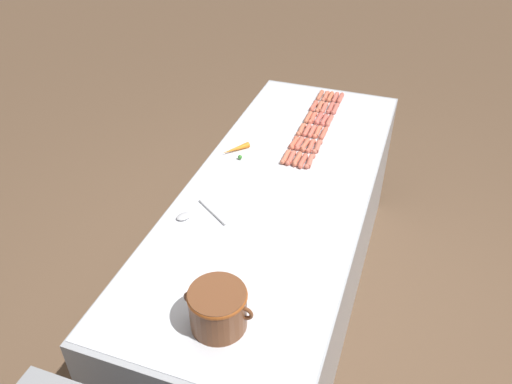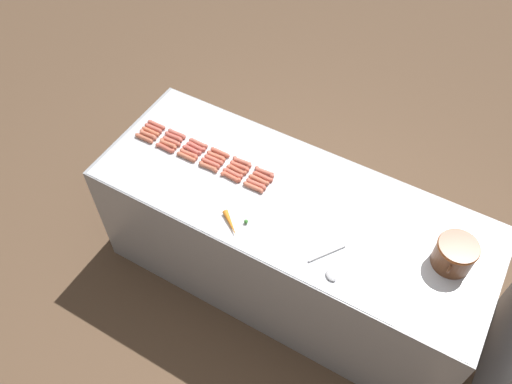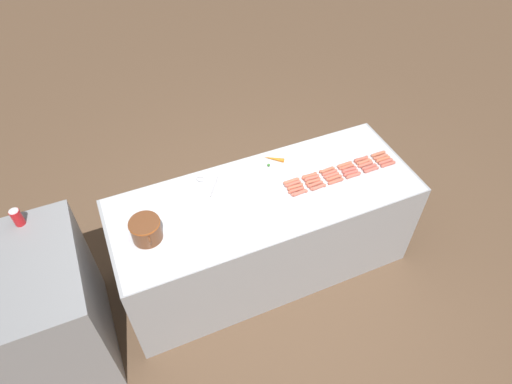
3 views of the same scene
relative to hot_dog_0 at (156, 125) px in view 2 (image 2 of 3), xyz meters
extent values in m
plane|color=brown|center=(0.09, 1.02, -0.91)|extent=(20.00, 20.00, 0.00)
cube|color=#9EA0A5|center=(0.09, 1.02, -0.46)|extent=(0.88, 2.33, 0.89)
cube|color=silver|center=(0.09, 1.02, -0.02)|extent=(0.86, 2.29, 0.00)
cylinder|color=#C35C4B|center=(0.00, 0.00, 0.00)|extent=(0.03, 0.11, 0.03)
sphere|color=#C35C4B|center=(0.00, -0.05, 0.00)|extent=(0.03, 0.03, 0.03)
sphere|color=#C35C4B|center=(0.00, 0.05, 0.00)|extent=(0.03, 0.03, 0.03)
cylinder|color=#C15F51|center=(0.00, 0.16, 0.00)|extent=(0.03, 0.11, 0.03)
sphere|color=#C15F51|center=(0.00, 0.11, 0.00)|extent=(0.03, 0.03, 0.03)
sphere|color=#C15F51|center=(0.00, 0.21, 0.00)|extent=(0.03, 0.03, 0.03)
cylinder|color=#BF6150|center=(0.00, 0.32, 0.00)|extent=(0.03, 0.11, 0.03)
sphere|color=#BF6150|center=(0.00, 0.27, 0.00)|extent=(0.03, 0.03, 0.03)
sphere|color=#BF6150|center=(0.00, 0.37, 0.00)|extent=(0.03, 0.03, 0.03)
cylinder|color=#C55E49|center=(0.00, 0.48, 0.00)|extent=(0.03, 0.11, 0.03)
sphere|color=#C55E49|center=(0.00, 0.42, 0.00)|extent=(0.03, 0.03, 0.03)
sphere|color=#C55E49|center=(0.00, 0.53, 0.00)|extent=(0.03, 0.03, 0.03)
cylinder|color=#BF6451|center=(0.00, 0.63, 0.00)|extent=(0.04, 0.11, 0.03)
sphere|color=#BF6451|center=(-0.01, 0.58, 0.00)|extent=(0.03, 0.03, 0.03)
sphere|color=#BF6451|center=(0.00, 0.68, 0.00)|extent=(0.03, 0.03, 0.03)
cylinder|color=#C16451|center=(0.00, 0.79, 0.00)|extent=(0.04, 0.11, 0.03)
sphere|color=#C16451|center=(0.00, 0.73, 0.00)|extent=(0.03, 0.03, 0.03)
sphere|color=#C16451|center=(0.00, 0.84, 0.00)|extent=(0.03, 0.03, 0.03)
cylinder|color=#C56051|center=(0.03, 0.00, 0.00)|extent=(0.03, 0.11, 0.03)
sphere|color=#C56051|center=(0.03, -0.05, 0.00)|extent=(0.03, 0.03, 0.03)
sphere|color=#C56051|center=(0.03, 0.05, 0.00)|extent=(0.03, 0.03, 0.03)
cylinder|color=#BF5C4E|center=(0.03, 0.16, 0.00)|extent=(0.03, 0.11, 0.03)
sphere|color=#BF5C4E|center=(0.03, 0.10, 0.00)|extent=(0.03, 0.03, 0.03)
sphere|color=#BF5C4E|center=(0.03, 0.21, 0.00)|extent=(0.03, 0.03, 0.03)
cylinder|color=#CA5B4F|center=(0.03, 0.32, 0.00)|extent=(0.03, 0.11, 0.03)
sphere|color=#CA5B4F|center=(0.04, 0.27, 0.00)|extent=(0.03, 0.03, 0.03)
sphere|color=#CA5B4F|center=(0.03, 0.38, 0.00)|extent=(0.03, 0.03, 0.03)
cylinder|color=#CD654C|center=(0.04, 0.47, 0.00)|extent=(0.03, 0.11, 0.03)
sphere|color=#CD654C|center=(0.03, 0.42, 0.00)|extent=(0.03, 0.03, 0.03)
sphere|color=#CD654C|center=(0.04, 0.52, 0.00)|extent=(0.03, 0.03, 0.03)
cylinder|color=#CB604C|center=(0.03, 0.64, 0.00)|extent=(0.03, 0.11, 0.03)
sphere|color=#CB604C|center=(0.03, 0.58, 0.00)|extent=(0.03, 0.03, 0.03)
sphere|color=#CB604C|center=(0.04, 0.69, 0.00)|extent=(0.03, 0.03, 0.03)
cylinder|color=#C85E4A|center=(0.04, 0.79, 0.00)|extent=(0.03, 0.11, 0.03)
sphere|color=#C85E4A|center=(0.04, 0.74, 0.00)|extent=(0.03, 0.03, 0.03)
sphere|color=#C85E4A|center=(0.03, 0.85, 0.00)|extent=(0.03, 0.03, 0.03)
cylinder|color=#CA6647|center=(0.07, 0.00, 0.00)|extent=(0.03, 0.11, 0.03)
sphere|color=#CA6647|center=(0.07, -0.05, 0.00)|extent=(0.03, 0.03, 0.03)
sphere|color=#CA6647|center=(0.07, 0.06, 0.00)|extent=(0.03, 0.03, 0.03)
cylinder|color=#CB6350|center=(0.07, 0.17, 0.00)|extent=(0.03, 0.11, 0.03)
sphere|color=#CB6350|center=(0.07, 0.11, 0.00)|extent=(0.03, 0.03, 0.03)
sphere|color=#CB6350|center=(0.07, 0.22, 0.00)|extent=(0.03, 0.03, 0.03)
cylinder|color=#C95C50|center=(0.07, 0.32, 0.00)|extent=(0.03, 0.11, 0.03)
sphere|color=#C95C50|center=(0.07, 0.26, 0.00)|extent=(0.03, 0.03, 0.03)
sphere|color=#C95C50|center=(0.06, 0.37, 0.00)|extent=(0.03, 0.03, 0.03)
cylinder|color=#C5614F|center=(0.07, 0.48, 0.00)|extent=(0.03, 0.11, 0.03)
sphere|color=#C5614F|center=(0.07, 0.42, 0.00)|extent=(0.03, 0.03, 0.03)
sphere|color=#C5614F|center=(0.07, 0.53, 0.00)|extent=(0.03, 0.03, 0.03)
cylinder|color=#C26148|center=(0.07, 0.64, 0.00)|extent=(0.04, 0.11, 0.03)
sphere|color=#C26148|center=(0.07, 0.58, 0.00)|extent=(0.03, 0.03, 0.03)
sphere|color=#C26148|center=(0.06, 0.69, 0.00)|extent=(0.03, 0.03, 0.03)
cylinder|color=#C6664B|center=(0.07, 0.79, 0.00)|extent=(0.03, 0.11, 0.03)
sphere|color=#C6664B|center=(0.07, 0.73, 0.00)|extent=(0.03, 0.03, 0.03)
sphere|color=#C6664B|center=(0.07, 0.84, 0.00)|extent=(0.03, 0.03, 0.03)
cylinder|color=#C1664E|center=(0.10, 0.01, 0.00)|extent=(0.03, 0.11, 0.03)
sphere|color=#C1664E|center=(0.09, -0.05, 0.00)|extent=(0.03, 0.03, 0.03)
sphere|color=#C1664E|center=(0.10, 0.06, 0.00)|extent=(0.03, 0.03, 0.03)
cylinder|color=#C2684D|center=(0.10, 0.16, 0.00)|extent=(0.03, 0.11, 0.03)
sphere|color=#C2684D|center=(0.10, 0.11, 0.00)|extent=(0.03, 0.03, 0.03)
sphere|color=#C2684D|center=(0.10, 0.22, 0.00)|extent=(0.03, 0.03, 0.03)
cylinder|color=#CB624B|center=(0.10, 0.32, 0.00)|extent=(0.03, 0.11, 0.03)
sphere|color=#CB624B|center=(0.10, 0.27, 0.00)|extent=(0.03, 0.03, 0.03)
sphere|color=#CB624B|center=(0.11, 0.37, 0.00)|extent=(0.03, 0.03, 0.03)
cylinder|color=#C85F4E|center=(0.10, 0.47, 0.00)|extent=(0.03, 0.11, 0.03)
sphere|color=#C85F4E|center=(0.10, 0.42, 0.00)|extent=(0.03, 0.03, 0.03)
sphere|color=#C85F4E|center=(0.10, 0.53, 0.00)|extent=(0.03, 0.03, 0.03)
cylinder|color=#C2604F|center=(0.10, 0.63, 0.00)|extent=(0.03, 0.11, 0.03)
sphere|color=#C2604F|center=(0.10, 0.58, 0.00)|extent=(0.03, 0.03, 0.03)
sphere|color=#C2604F|center=(0.10, 0.68, 0.00)|extent=(0.03, 0.03, 0.03)
cylinder|color=#C2604D|center=(0.10, 0.79, 0.00)|extent=(0.03, 0.11, 0.03)
sphere|color=#C2604D|center=(0.10, 0.74, 0.00)|extent=(0.03, 0.03, 0.03)
sphere|color=#C2604D|center=(0.11, 0.84, 0.00)|extent=(0.03, 0.03, 0.03)
cylinder|color=#BF6448|center=(0.13, 0.00, 0.00)|extent=(0.03, 0.11, 0.03)
sphere|color=#BF6448|center=(0.13, -0.05, 0.00)|extent=(0.03, 0.03, 0.03)
sphere|color=#BF6448|center=(0.13, 0.06, 0.00)|extent=(0.03, 0.03, 0.03)
cylinder|color=#C75C49|center=(0.13, 0.16, 0.00)|extent=(0.03, 0.11, 0.03)
sphere|color=#C75C49|center=(0.14, 0.11, 0.00)|extent=(0.03, 0.03, 0.03)
sphere|color=#C75C49|center=(0.13, 0.22, 0.00)|extent=(0.03, 0.03, 0.03)
cylinder|color=#BF6549|center=(0.13, 0.32, 0.00)|extent=(0.03, 0.11, 0.03)
sphere|color=#BF6549|center=(0.13, 0.27, 0.00)|extent=(0.03, 0.03, 0.03)
sphere|color=#BF6549|center=(0.13, 0.37, 0.00)|extent=(0.03, 0.03, 0.03)
cylinder|color=#BF664B|center=(0.13, 0.48, 0.00)|extent=(0.03, 0.11, 0.03)
sphere|color=#BF664B|center=(0.13, 0.42, 0.00)|extent=(0.03, 0.03, 0.03)
sphere|color=#BF664B|center=(0.13, 0.53, 0.00)|extent=(0.03, 0.03, 0.03)
cylinder|color=#CE6147|center=(0.13, 0.63, 0.00)|extent=(0.04, 0.11, 0.03)
sphere|color=#CE6147|center=(0.13, 0.58, 0.00)|extent=(0.03, 0.03, 0.03)
sphere|color=#CE6147|center=(0.13, 0.69, 0.00)|extent=(0.03, 0.03, 0.03)
cylinder|color=#C5674D|center=(0.13, 0.79, 0.00)|extent=(0.03, 0.11, 0.03)
sphere|color=#C5674D|center=(0.13, 0.73, 0.00)|extent=(0.03, 0.03, 0.03)
sphere|color=#C5674D|center=(0.13, 0.84, 0.00)|extent=(0.03, 0.03, 0.03)
cylinder|color=brown|center=(0.04, 1.92, 0.07)|extent=(0.20, 0.20, 0.16)
torus|color=#9E4A1B|center=(0.04, 1.92, 0.14)|extent=(0.21, 0.21, 0.02)
torus|color=brown|center=(-0.06, 1.92, 0.08)|extent=(0.06, 0.01, 0.06)
torus|color=brown|center=(0.15, 1.92, 0.08)|extent=(0.06, 0.01, 0.06)
cylinder|color=#B7B7BC|center=(0.32, 1.34, -0.01)|extent=(0.19, 0.14, 0.01)
ellipsoid|color=#B7B7BC|center=(0.43, 1.41, 0.00)|extent=(0.08, 0.09, 0.02)
cone|color=orange|center=(0.41, 0.81, 0.00)|extent=(0.13, 0.15, 0.03)
sphere|color=#387F2D|center=(0.36, 0.87, 0.00)|extent=(0.02, 0.02, 0.02)
camera|label=1|loc=(-0.47, 2.99, 1.46)|focal=35.66mm
camera|label=2|loc=(1.74, 1.73, 2.35)|focal=36.71mm
camera|label=3|loc=(-1.94, 1.97, 2.39)|focal=31.14mm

